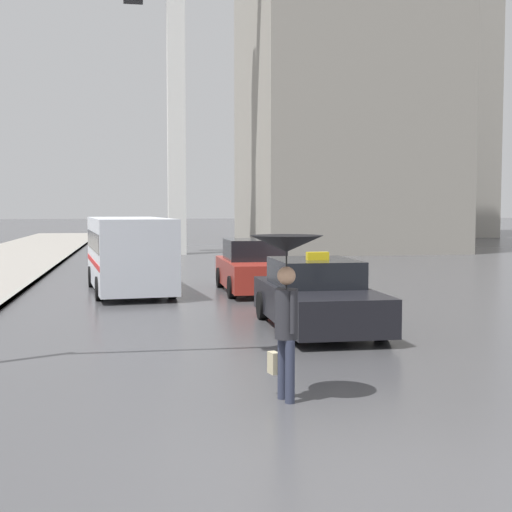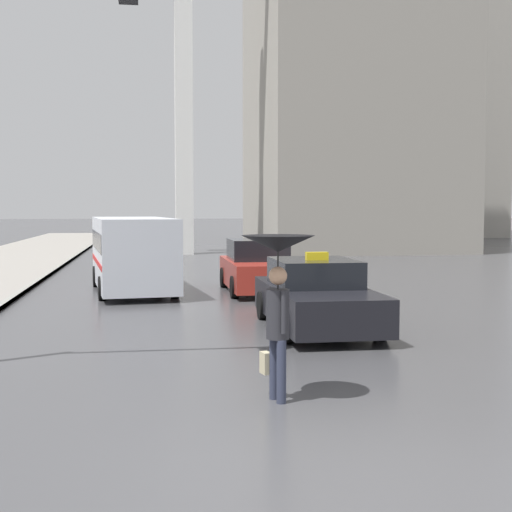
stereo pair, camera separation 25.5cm
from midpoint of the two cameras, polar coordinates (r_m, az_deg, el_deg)
name	(u,v)px [view 2 (the right image)]	position (r m, az deg, el deg)	size (l,w,h in m)	color
ground_plane	(358,486)	(6.57, 9.28, -17.70)	(300.00, 300.00, 0.00)	#424244
taxi	(316,297)	(14.26, 5.34, -3.28)	(1.91, 4.50, 1.53)	black
sedan_red	(258,268)	(20.41, 0.54, -0.97)	(1.91, 4.28, 1.50)	#A52D23
ambulance_van	(133,251)	(20.60, -9.49, 0.42)	(2.62, 5.73, 2.12)	silver
pedestrian_with_umbrella	(278,273)	(8.80, 2.58, -1.39)	(0.91, 0.91, 2.07)	#2D3347
building_tower_far	(420,47)	(64.69, 13.14, 15.99)	(10.80, 11.98, 32.15)	#A39E93
monument_cross	(183,25)	(38.15, -5.65, 17.89)	(9.03, 0.90, 20.53)	white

